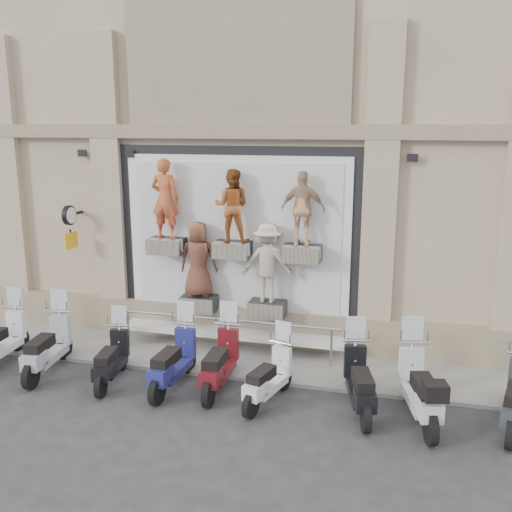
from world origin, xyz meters
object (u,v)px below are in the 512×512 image
(scooter_i, at_px, (420,376))
(guard_rail, at_px, (225,339))
(scooter_e, at_px, (173,350))
(scooter_f, at_px, (220,351))
(scooter_d, at_px, (111,349))
(scooter_c, at_px, (47,336))
(scooter_b, at_px, (0,330))
(scooter_g, at_px, (268,367))
(clock_sign_bracket, at_px, (70,221))
(scooter_h, at_px, (360,370))

(scooter_i, bearing_deg, guard_rail, 143.50)
(scooter_e, bearing_deg, scooter_f, 13.03)
(guard_rail, distance_m, scooter_i, 4.38)
(scooter_d, bearing_deg, scooter_i, -9.27)
(scooter_c, relative_size, scooter_i, 0.96)
(scooter_c, xyz_separation_m, scooter_e, (2.75, 0.01, -0.01))
(scooter_b, distance_m, scooter_g, 5.91)
(clock_sign_bracket, distance_m, scooter_h, 7.49)
(scooter_e, xyz_separation_m, scooter_g, (1.92, -0.13, -0.08))
(scooter_f, relative_size, scooter_h, 1.01)
(scooter_e, relative_size, scooter_i, 0.94)
(scooter_g, bearing_deg, scooter_c, -165.97)
(scooter_g, relative_size, scooter_h, 0.90)
(scooter_h, bearing_deg, scooter_b, 164.93)
(scooter_e, bearing_deg, scooter_g, -1.24)
(scooter_b, height_order, scooter_f, scooter_f)
(scooter_b, xyz_separation_m, scooter_h, (7.54, -0.17, 0.02))
(scooter_b, bearing_deg, scooter_g, -6.92)
(scooter_b, distance_m, scooter_h, 7.54)
(scooter_d, bearing_deg, scooter_e, -5.58)
(scooter_i, bearing_deg, clock_sign_bracket, 151.05)
(scooter_e, relative_size, scooter_g, 1.12)
(scooter_g, bearing_deg, scooter_f, 179.56)
(scooter_g, bearing_deg, scooter_h, 19.17)
(clock_sign_bracket, distance_m, scooter_b, 2.87)
(guard_rail, xyz_separation_m, scooter_d, (-1.82, -1.67, 0.24))
(clock_sign_bracket, relative_size, scooter_c, 0.52)
(scooter_f, bearing_deg, scooter_h, -5.08)
(scooter_d, bearing_deg, clock_sign_bracket, 125.05)
(scooter_h, bearing_deg, guard_rail, 137.87)
(scooter_f, height_order, scooter_h, scooter_f)
(scooter_i, bearing_deg, scooter_c, 165.62)
(clock_sign_bracket, distance_m, scooter_g, 6.08)
(guard_rail, relative_size, scooter_d, 2.91)
(scooter_h, bearing_deg, scooter_f, 162.15)
(scooter_e, bearing_deg, clock_sign_bracket, 151.06)
(clock_sign_bracket, xyz_separation_m, scooter_g, (5.27, -2.19, -2.10))
(clock_sign_bracket, height_order, scooter_e, clock_sign_bracket)
(scooter_d, bearing_deg, scooter_c, 168.26)
(scooter_e, bearing_deg, scooter_i, 1.47)
(scooter_d, height_order, scooter_h, scooter_h)
(scooter_f, bearing_deg, scooter_b, 179.22)
(guard_rail, distance_m, scooter_e, 1.72)
(scooter_e, height_order, scooter_i, scooter_i)
(clock_sign_bracket, relative_size, scooter_e, 0.53)
(scooter_f, distance_m, scooter_h, 2.67)
(clock_sign_bracket, height_order, scooter_i, clock_sign_bracket)
(scooter_d, height_order, scooter_i, scooter_i)
(scooter_b, bearing_deg, scooter_e, -6.32)
(scooter_h, xyz_separation_m, scooter_i, (1.02, -0.07, 0.05))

